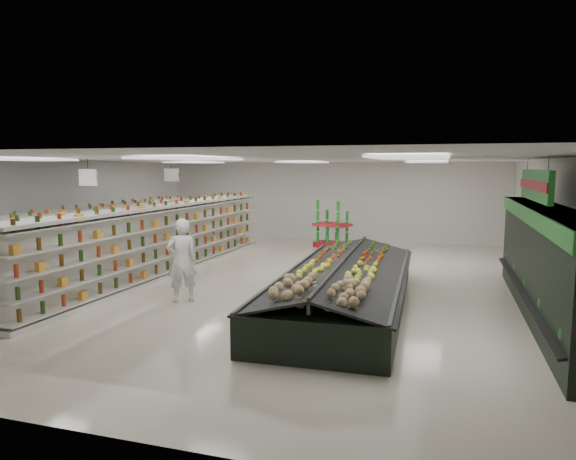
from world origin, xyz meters
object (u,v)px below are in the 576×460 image
(shopper_main, at_px, (182,260))
(shopper_background, at_px, (207,231))
(soda_endcap, at_px, (332,227))
(gondola_center, at_px, (165,242))
(gondola_left, at_px, (85,243))
(produce_island, at_px, (345,284))

(shopper_main, xyz_separation_m, shopper_background, (-2.10, 5.55, -0.07))
(soda_endcap, distance_m, shopper_main, 8.79)
(shopper_main, bearing_deg, gondola_center, -90.71)
(gondola_center, xyz_separation_m, shopper_main, (1.93, -2.54, 0.03))
(gondola_center, distance_m, shopper_main, 3.19)
(gondola_left, height_order, shopper_main, shopper_main)
(gondola_left, xyz_separation_m, gondola_center, (2.26, 0.50, 0.06))
(produce_island, xyz_separation_m, shopper_background, (-5.65, 4.88, 0.38))
(gondola_left, height_order, gondola_center, gondola_center)
(gondola_center, distance_m, soda_endcap, 7.03)
(gondola_left, relative_size, shopper_background, 6.15)
(soda_endcap, distance_m, shopper_background, 4.79)
(soda_endcap, bearing_deg, gondola_center, -119.72)
(shopper_background, bearing_deg, gondola_left, 140.59)
(produce_island, bearing_deg, gondola_left, 170.01)
(gondola_left, distance_m, soda_endcap, 8.76)
(shopper_main, height_order, shopper_background, shopper_main)
(gondola_left, relative_size, gondola_center, 0.93)
(gondola_left, bearing_deg, shopper_main, -26.26)
(soda_endcap, bearing_deg, shopper_background, -139.76)
(produce_island, bearing_deg, shopper_main, -169.24)
(produce_island, xyz_separation_m, shopper_main, (-3.55, -0.67, 0.45))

